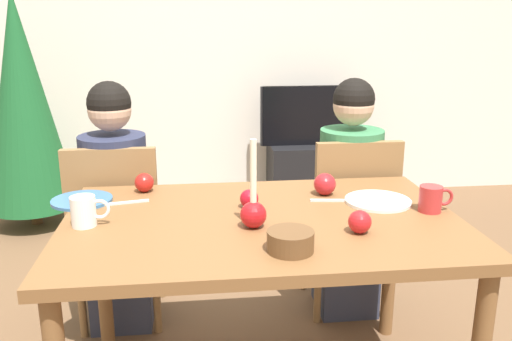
{
  "coord_description": "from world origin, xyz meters",
  "views": [
    {
      "loc": [
        -0.23,
        -1.76,
        1.42
      ],
      "look_at": [
        0.0,
        0.2,
        0.87
      ],
      "focal_mm": 37.6,
      "sensor_mm": 36.0,
      "label": 1
    }
  ],
  "objects_px": {
    "apple_by_left_plate": "(144,183)",
    "candle_centerpiece": "(253,209)",
    "chair_left": "(117,226)",
    "person_left_child": "(117,211)",
    "chair_right": "(350,216)",
    "apple_far_edge": "(360,222)",
    "tv": "(311,115)",
    "dining_table": "(262,240)",
    "plate_left": "(82,200)",
    "mug_left": "(84,212)",
    "mug_right": "(432,199)",
    "tv_stand": "(309,173)",
    "person_right_child": "(349,202)",
    "plate_right": "(378,201)",
    "apple_near_candle": "(249,199)",
    "christmas_tree": "(23,102)",
    "apple_by_right_mug": "(325,184)",
    "bowl_walnuts": "(290,241)"
  },
  "relations": [
    {
      "from": "tv_stand",
      "to": "mug_left",
      "type": "bearing_deg",
      "value": -119.11
    },
    {
      "from": "tv",
      "to": "person_left_child",
      "type": "bearing_deg",
      "value": -127.5
    },
    {
      "from": "person_left_child",
      "to": "plate_right",
      "type": "xyz_separation_m",
      "value": [
        1.06,
        -0.52,
        0.19
      ]
    },
    {
      "from": "chair_right",
      "to": "apple_far_edge",
      "type": "xyz_separation_m",
      "value": [
        -0.21,
        -0.78,
        0.28
      ]
    },
    {
      "from": "mug_right",
      "to": "apple_near_candle",
      "type": "relative_size",
      "value": 1.83
    },
    {
      "from": "person_left_child",
      "to": "tv_stand",
      "type": "relative_size",
      "value": 1.83
    },
    {
      "from": "christmas_tree",
      "to": "mug_left",
      "type": "distance_m",
      "value": 2.21
    },
    {
      "from": "mug_right",
      "to": "apple_by_right_mug",
      "type": "relative_size",
      "value": 1.44
    },
    {
      "from": "chair_left",
      "to": "apple_by_left_plate",
      "type": "height_order",
      "value": "chair_left"
    },
    {
      "from": "plate_left",
      "to": "apple_far_edge",
      "type": "distance_m",
      "value": 1.06
    },
    {
      "from": "apple_near_candle",
      "to": "apple_by_right_mug",
      "type": "xyz_separation_m",
      "value": [
        0.32,
        0.12,
        0.01
      ]
    },
    {
      "from": "tv_stand",
      "to": "apple_far_edge",
      "type": "relative_size",
      "value": 8.3
    },
    {
      "from": "person_right_child",
      "to": "plate_right",
      "type": "xyz_separation_m",
      "value": [
        -0.05,
        -0.52,
        0.19
      ]
    },
    {
      "from": "dining_table",
      "to": "person_right_child",
      "type": "bearing_deg",
      "value": 51.58
    },
    {
      "from": "chair_left",
      "to": "person_left_child",
      "type": "height_order",
      "value": "person_left_child"
    },
    {
      "from": "candle_centerpiece",
      "to": "mug_right",
      "type": "relative_size",
      "value": 2.39
    },
    {
      "from": "apple_by_left_plate",
      "to": "apple_far_edge",
      "type": "bearing_deg",
      "value": -35.62
    },
    {
      "from": "person_right_child",
      "to": "plate_right",
      "type": "height_order",
      "value": "person_right_child"
    },
    {
      "from": "apple_by_left_plate",
      "to": "candle_centerpiece",
      "type": "bearing_deg",
      "value": -47.92
    },
    {
      "from": "chair_left",
      "to": "apple_by_left_plate",
      "type": "relative_size",
      "value": 11.54
    },
    {
      "from": "bowl_walnuts",
      "to": "apple_near_candle",
      "type": "distance_m",
      "value": 0.41
    },
    {
      "from": "christmas_tree",
      "to": "apple_by_left_plate",
      "type": "height_order",
      "value": "christmas_tree"
    },
    {
      "from": "mug_left",
      "to": "apple_by_left_plate",
      "type": "distance_m",
      "value": 0.4
    },
    {
      "from": "mug_left",
      "to": "apple_far_edge",
      "type": "relative_size",
      "value": 1.7
    },
    {
      "from": "mug_right",
      "to": "apple_by_left_plate",
      "type": "bearing_deg",
      "value": 161.08
    },
    {
      "from": "candle_centerpiece",
      "to": "apple_by_right_mug",
      "type": "height_order",
      "value": "candle_centerpiece"
    },
    {
      "from": "apple_by_left_plate",
      "to": "apple_by_right_mug",
      "type": "height_order",
      "value": "apple_by_right_mug"
    },
    {
      "from": "christmas_tree",
      "to": "bowl_walnuts",
      "type": "height_order",
      "value": "christmas_tree"
    },
    {
      "from": "plate_right",
      "to": "tv_stand",
      "type": "bearing_deg",
      "value": 84.43
    },
    {
      "from": "plate_left",
      "to": "mug_right",
      "type": "relative_size",
      "value": 1.81
    },
    {
      "from": "dining_table",
      "to": "mug_right",
      "type": "bearing_deg",
      "value": -0.38
    },
    {
      "from": "plate_right",
      "to": "apple_near_candle",
      "type": "height_order",
      "value": "apple_near_candle"
    },
    {
      "from": "apple_far_edge",
      "to": "dining_table",
      "type": "bearing_deg",
      "value": 150.39
    },
    {
      "from": "tv",
      "to": "christmas_tree",
      "type": "relative_size",
      "value": 0.46
    },
    {
      "from": "person_left_child",
      "to": "tv_stand",
      "type": "xyz_separation_m",
      "value": [
        1.27,
        1.66,
        -0.33
      ]
    },
    {
      "from": "christmas_tree",
      "to": "apple_far_edge",
      "type": "xyz_separation_m",
      "value": [
        1.69,
        -2.23,
        -0.1
      ]
    },
    {
      "from": "mug_right",
      "to": "apple_by_right_mug",
      "type": "distance_m",
      "value": 0.42
    },
    {
      "from": "person_right_child",
      "to": "plate_right",
      "type": "relative_size",
      "value": 4.64
    },
    {
      "from": "plate_left",
      "to": "bowl_walnuts",
      "type": "bearing_deg",
      "value": -37.24
    },
    {
      "from": "mug_left",
      "to": "tv_stand",
      "type": "bearing_deg",
      "value": 60.89
    },
    {
      "from": "chair_left",
      "to": "christmas_tree",
      "type": "xyz_separation_m",
      "value": [
        -0.79,
        1.45,
        0.38
      ]
    },
    {
      "from": "plate_left",
      "to": "mug_left",
      "type": "relative_size",
      "value": 1.76
    },
    {
      "from": "mug_right",
      "to": "apple_by_left_plate",
      "type": "distance_m",
      "value": 1.12
    },
    {
      "from": "dining_table",
      "to": "mug_left",
      "type": "distance_m",
      "value": 0.62
    },
    {
      "from": "tv",
      "to": "candle_centerpiece",
      "type": "height_order",
      "value": "candle_centerpiece"
    },
    {
      "from": "apple_by_right_mug",
      "to": "person_right_child",
      "type": "bearing_deg",
      "value": 60.72
    },
    {
      "from": "mug_left",
      "to": "apple_by_left_plate",
      "type": "height_order",
      "value": "mug_left"
    },
    {
      "from": "tv",
      "to": "bowl_walnuts",
      "type": "relative_size",
      "value": 5.5
    },
    {
      "from": "person_left_child",
      "to": "candle_centerpiece",
      "type": "bearing_deg",
      "value": -52.3
    },
    {
      "from": "dining_table",
      "to": "plate_left",
      "type": "bearing_deg",
      "value": 158.82
    }
  ]
}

